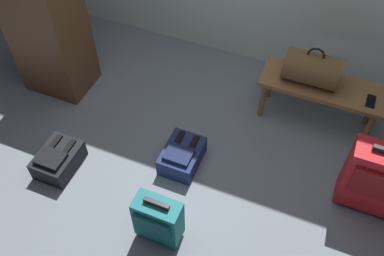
{
  "coord_description": "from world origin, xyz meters",
  "views": [
    {
      "loc": [
        0.69,
        -1.72,
        2.83
      ],
      "look_at": [
        -0.13,
        0.27,
        0.25
      ],
      "focal_mm": 39.83,
      "sensor_mm": 36.0,
      "label": 1
    }
  ],
  "objects_px": {
    "suitcase_small_teal": "(158,219)",
    "backpack_dark": "(58,160)",
    "duffel_bag_brown": "(312,69)",
    "suitcase_upright_red": "(377,179)",
    "cell_phone": "(371,101)",
    "side_cabinet": "(50,35)",
    "bench": "(321,90)",
    "backpack_navy": "(182,156)"
  },
  "relations": [
    {
      "from": "suitcase_small_teal",
      "to": "backpack_dark",
      "type": "relative_size",
      "value": 1.21
    },
    {
      "from": "duffel_bag_brown",
      "to": "suitcase_upright_red",
      "type": "distance_m",
      "value": 0.98
    },
    {
      "from": "duffel_bag_brown",
      "to": "suitcase_upright_red",
      "type": "relative_size",
      "value": 0.67
    },
    {
      "from": "cell_phone",
      "to": "side_cabinet",
      "type": "relative_size",
      "value": 0.13
    },
    {
      "from": "bench",
      "to": "cell_phone",
      "type": "xyz_separation_m",
      "value": [
        0.38,
        -0.05,
        0.07
      ]
    },
    {
      "from": "duffel_bag_brown",
      "to": "suitcase_small_teal",
      "type": "bearing_deg",
      "value": -113.29
    },
    {
      "from": "cell_phone",
      "to": "side_cabinet",
      "type": "xyz_separation_m",
      "value": [
        -2.67,
        -0.39,
        0.13
      ]
    },
    {
      "from": "backpack_navy",
      "to": "suitcase_upright_red",
      "type": "bearing_deg",
      "value": 6.9
    },
    {
      "from": "side_cabinet",
      "to": "bench",
      "type": "bearing_deg",
      "value": 10.72
    },
    {
      "from": "side_cabinet",
      "to": "suitcase_upright_red",
      "type": "bearing_deg",
      "value": -5.47
    },
    {
      "from": "suitcase_small_teal",
      "to": "backpack_navy",
      "type": "distance_m",
      "value": 0.67
    },
    {
      "from": "bench",
      "to": "backpack_navy",
      "type": "relative_size",
      "value": 2.63
    },
    {
      "from": "cell_phone",
      "to": "backpack_navy",
      "type": "distance_m",
      "value": 1.54
    },
    {
      "from": "suitcase_small_teal",
      "to": "backpack_navy",
      "type": "xyz_separation_m",
      "value": [
        -0.1,
        0.64,
        -0.15
      ]
    },
    {
      "from": "suitcase_small_teal",
      "to": "side_cabinet",
      "type": "height_order",
      "value": "side_cabinet"
    },
    {
      "from": "cell_phone",
      "to": "suitcase_upright_red",
      "type": "relative_size",
      "value": 0.22
    },
    {
      "from": "suitcase_upright_red",
      "to": "backpack_navy",
      "type": "relative_size",
      "value": 1.72
    },
    {
      "from": "bench",
      "to": "backpack_navy",
      "type": "height_order",
      "value": "bench"
    },
    {
      "from": "bench",
      "to": "side_cabinet",
      "type": "relative_size",
      "value": 0.91
    },
    {
      "from": "suitcase_upright_red",
      "to": "suitcase_small_teal",
      "type": "relative_size",
      "value": 1.42
    },
    {
      "from": "duffel_bag_brown",
      "to": "backpack_navy",
      "type": "bearing_deg",
      "value": -130.88
    },
    {
      "from": "suitcase_upright_red",
      "to": "side_cabinet",
      "type": "height_order",
      "value": "side_cabinet"
    },
    {
      "from": "backpack_dark",
      "to": "backpack_navy",
      "type": "bearing_deg",
      "value": 24.58
    },
    {
      "from": "suitcase_upright_red",
      "to": "cell_phone",
      "type": "bearing_deg",
      "value": 103.15
    },
    {
      "from": "suitcase_upright_red",
      "to": "side_cabinet",
      "type": "distance_m",
      "value": 2.85
    },
    {
      "from": "duffel_bag_brown",
      "to": "side_cabinet",
      "type": "distance_m",
      "value": 2.22
    },
    {
      "from": "backpack_dark",
      "to": "bench",
      "type": "bearing_deg",
      "value": 35.98
    },
    {
      "from": "bench",
      "to": "suitcase_upright_red",
      "type": "distance_m",
      "value": 0.88
    },
    {
      "from": "suitcase_small_teal",
      "to": "backpack_dark",
      "type": "bearing_deg",
      "value": 166.59
    },
    {
      "from": "bench",
      "to": "backpack_dark",
      "type": "distance_m",
      "value": 2.2
    },
    {
      "from": "suitcase_upright_red",
      "to": "suitcase_small_teal",
      "type": "distance_m",
      "value": 1.54
    },
    {
      "from": "duffel_bag_brown",
      "to": "bench",
      "type": "bearing_deg",
      "value": -0.0
    },
    {
      "from": "backpack_navy",
      "to": "side_cabinet",
      "type": "height_order",
      "value": "side_cabinet"
    },
    {
      "from": "cell_phone",
      "to": "suitcase_small_teal",
      "type": "distance_m",
      "value": 1.88
    },
    {
      "from": "suitcase_upright_red",
      "to": "backpack_navy",
      "type": "height_order",
      "value": "suitcase_upright_red"
    },
    {
      "from": "cell_phone",
      "to": "backpack_dark",
      "type": "height_order",
      "value": "cell_phone"
    },
    {
      "from": "duffel_bag_brown",
      "to": "backpack_dark",
      "type": "relative_size",
      "value": 1.16
    },
    {
      "from": "bench",
      "to": "cell_phone",
      "type": "distance_m",
      "value": 0.39
    },
    {
      "from": "bench",
      "to": "side_cabinet",
      "type": "bearing_deg",
      "value": -169.28
    },
    {
      "from": "suitcase_upright_red",
      "to": "backpack_dark",
      "type": "xyz_separation_m",
      "value": [
        -2.3,
        -0.58,
        -0.24
      ]
    },
    {
      "from": "suitcase_upright_red",
      "to": "suitcase_small_teal",
      "type": "bearing_deg",
      "value": -148.05
    },
    {
      "from": "backpack_dark",
      "to": "side_cabinet",
      "type": "xyz_separation_m",
      "value": [
        -0.52,
        0.85,
        0.46
      ]
    }
  ]
}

